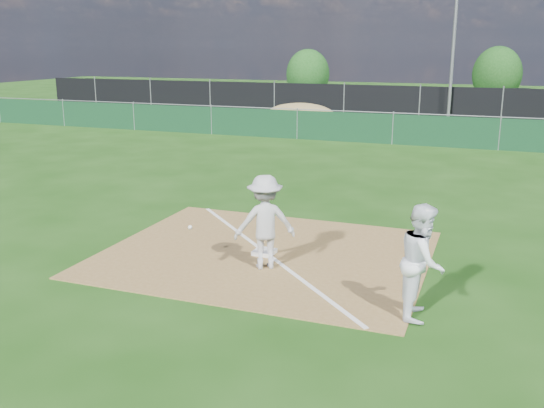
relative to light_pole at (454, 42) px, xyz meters
The scene contains 16 objects.
ground 13.40m from the light_pole, 96.74° to the right, with size 90.00×90.00×0.00m, color #17400D.
infield_dirt 22.11m from the light_pole, 93.95° to the right, with size 6.00×5.00×0.02m, color olive.
foul_line 22.11m from the light_pole, 93.95° to the right, with size 0.08×7.00×0.01m, color white.
green_fence 8.55m from the light_pole, 101.02° to the right, with size 44.00×0.05×1.20m, color #0D321A.
dirt_mound 8.46m from the light_pole, 147.13° to the right, with size 3.38×2.60×1.17m, color olive.
black_fence 3.46m from the light_pole, 168.69° to the left, with size 46.00×0.04×1.80m, color black.
parking_lot 6.80m from the light_pole, 105.80° to the left, with size 46.00×9.00×0.01m, color black.
light_pole is the anchor object (origin of this frame).
first_base 22.17m from the light_pole, 93.95° to the right, with size 0.38×0.38×0.08m, color white.
play_at_first 22.66m from the light_pole, 93.17° to the right, with size 2.06×1.08×1.68m.
runner 23.70m from the light_pole, 86.10° to the right, with size 0.83×0.65×1.70m, color white.
car_left 9.28m from the light_pole, 141.96° to the left, with size 1.80×4.48×1.53m, color #B1B3B9.
car_mid 5.34m from the light_pole, 115.14° to the left, with size 1.47×4.22×1.39m, color black.
car_right 7.61m from the light_pole, 54.03° to the left, with size 2.06×5.06×1.47m, color black.
tree_left 14.30m from the light_pole, 137.57° to the left, with size 3.01×3.01×3.57m.
tree_mid 12.22m from the light_pole, 80.38° to the left, with size 3.19×3.19×3.78m.
Camera 1 is at (3.96, -9.19, 3.88)m, focal length 40.00 mm.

